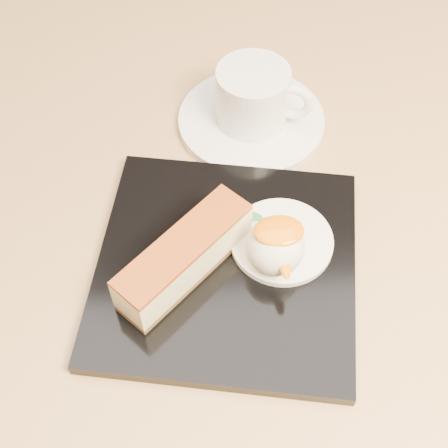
{
  "coord_description": "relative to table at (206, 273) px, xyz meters",
  "views": [
    {
      "loc": [
        -0.02,
        -0.38,
        1.18
      ],
      "look_at": [
        0.01,
        -0.07,
        0.76
      ],
      "focal_mm": 50.0,
      "sensor_mm": 36.0,
      "label": 1
    }
  ],
  "objects": [
    {
      "name": "ice_cream_scoop",
      "position": [
        0.05,
        -0.1,
        0.19
      ],
      "size": [
        0.05,
        0.05,
        0.05
      ],
      "primitive_type": "sphere",
      "color": "white",
      "rests_on": "cream_smear"
    },
    {
      "name": "table",
      "position": [
        0.0,
        0.0,
        0.0
      ],
      "size": [
        0.8,
        0.8,
        0.72
      ],
      "color": "black",
      "rests_on": "ground"
    },
    {
      "name": "cheesecake",
      "position": [
        -0.02,
        -0.1,
        0.19
      ],
      "size": [
        0.12,
        0.11,
        0.04
      ],
      "rotation": [
        0.0,
        0.0,
        0.75
      ],
      "color": "brown",
      "rests_on": "dessert_plate"
    },
    {
      "name": "dessert_plate",
      "position": [
        0.01,
        -0.09,
        0.16
      ],
      "size": [
        0.26,
        0.26,
        0.01
      ],
      "primitive_type": "cube",
      "rotation": [
        0.0,
        0.0,
        -0.21
      ],
      "color": "black",
      "rests_on": "table"
    },
    {
      "name": "ground",
      "position": [
        0.0,
        0.0,
        -0.56
      ],
      "size": [
        5.0,
        5.0,
        0.0
      ],
      "primitive_type": "plane",
      "color": "brown",
      "rests_on": "ground"
    },
    {
      "name": "mango_sauce",
      "position": [
        0.06,
        -0.09,
        0.21
      ],
      "size": [
        0.04,
        0.03,
        0.01
      ],
      "primitive_type": "ellipsoid",
      "color": "orange",
      "rests_on": "ice_cream_scoop"
    },
    {
      "name": "coffee_cup",
      "position": [
        0.06,
        0.08,
        0.2
      ],
      "size": [
        0.1,
        0.07,
        0.06
      ],
      "rotation": [
        0.0,
        0.0,
        -0.32
      ],
      "color": "white",
      "rests_on": "saucer"
    },
    {
      "name": "mint_sprig",
      "position": [
        0.03,
        -0.05,
        0.17
      ],
      "size": [
        0.03,
        0.02,
        0.0
      ],
      "color": "#2B853C",
      "rests_on": "cream_smear"
    },
    {
      "name": "cream_smear",
      "position": [
        0.06,
        -0.08,
        0.17
      ],
      "size": [
        0.09,
        0.09,
        0.01
      ],
      "primitive_type": "cylinder",
      "color": "white",
      "rests_on": "dessert_plate"
    },
    {
      "name": "saucer",
      "position": [
        0.06,
        0.08,
        0.16
      ],
      "size": [
        0.15,
        0.15,
        0.01
      ],
      "primitive_type": "cylinder",
      "color": "white",
      "rests_on": "table"
    }
  ]
}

